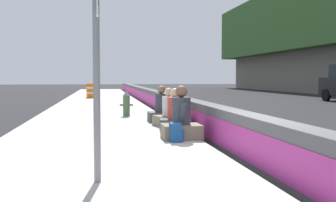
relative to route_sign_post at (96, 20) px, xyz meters
name	(u,v)px	position (x,y,z in m)	size (l,w,h in m)	color
ground_plane	(252,163)	(1.35, -2.64, -2.23)	(160.00, 160.00, 0.00)	#232326
sidewalk_strip	(98,165)	(1.35, 0.01, -2.16)	(80.00, 4.40, 0.14)	#B5B2A8
jersey_barrier	(253,139)	(1.35, -2.64, -1.81)	(76.00, 0.45, 0.85)	#545456
route_sign_post	(96,20)	(0.00, 0.00, 0.00)	(0.44, 0.09, 3.60)	gray
fire_hydrant	(126,103)	(8.91, -0.93, -1.65)	(0.26, 0.46, 0.88)	#47663D
seated_person_foreground	(181,122)	(3.46, -1.80, -1.72)	(0.75, 0.86, 1.18)	#706651
seated_person_middle	(175,117)	(4.89, -1.92, -1.75)	(0.75, 0.85, 1.08)	#424247
seated_person_rear	(169,114)	(5.86, -1.92, -1.76)	(0.81, 0.90, 1.07)	#706651
seated_person_far	(161,110)	(6.94, -1.87, -1.75)	(0.70, 0.80, 1.10)	#424247
backpack	(176,133)	(3.06, -1.60, -1.90)	(0.32, 0.28, 0.40)	navy
construction_barrel	(90,91)	(21.71, 0.63, -1.61)	(0.54, 0.54, 0.95)	orange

